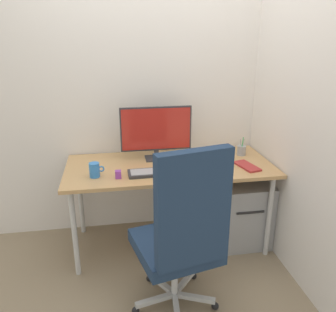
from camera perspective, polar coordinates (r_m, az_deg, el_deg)
ground_plane at (r=3.09m, az=0.25°, el=-13.98°), size 8.00×8.00×0.00m
wall_back at (r=2.98m, az=-1.03°, el=13.63°), size 3.11×0.04×2.80m
wall_side_right at (r=2.67m, az=19.74°, el=11.80°), size 0.04×2.21×2.80m
desk at (r=2.78m, az=0.27°, el=-2.50°), size 1.63×0.73×0.72m
office_chair at (r=2.08m, az=2.46°, el=-12.64°), size 0.58×0.61×1.16m
filing_cabinet at (r=3.06m, az=11.56°, el=-8.76°), size 0.45×0.48×0.55m
monitor at (r=2.82m, az=-1.98°, el=4.23°), size 0.58×0.15×0.44m
keyboard at (r=2.58m, az=-1.49°, el=-2.65°), size 0.46×0.16×0.02m
mouse at (r=2.68m, az=6.57°, el=-1.88°), size 0.06×0.10×0.03m
pen_holder at (r=3.03m, az=12.02°, el=0.94°), size 0.07×0.07×0.16m
notebook at (r=2.78m, az=12.89°, el=-1.63°), size 0.16×0.26×0.02m
coffee_mug at (r=2.56m, az=-12.00°, el=-2.27°), size 0.11×0.08×0.11m
desk_clamp_accessory at (r=2.52m, az=-8.21°, el=-3.02°), size 0.04×0.04×0.06m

